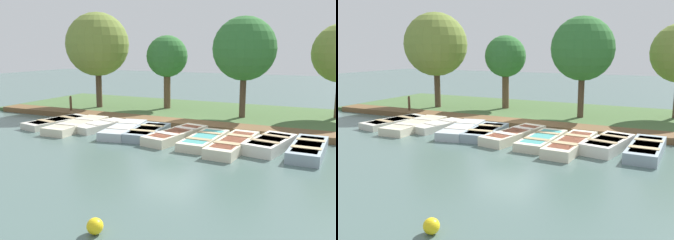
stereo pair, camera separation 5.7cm
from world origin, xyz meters
TOP-DOWN VIEW (x-y plane):
  - ground_plane at (0.00, 0.00)m, footprint 80.00×80.00m
  - shore_bank at (-5.00, 0.00)m, footprint 8.00×24.00m
  - dock_walkway at (-1.42, 0.00)m, footprint 1.27×22.64m
  - rowboat_0 at (0.93, -5.63)m, footprint 3.39×1.73m
  - rowboat_1 at (1.21, -4.16)m, footprint 3.62×1.32m
  - rowboat_2 at (0.79, -3.12)m, footprint 2.77×1.51m
  - rowboat_3 at (1.05, -1.70)m, footprint 3.36×1.61m
  - rowboat_4 at (1.06, -0.52)m, footprint 2.89×1.44m
  - rowboat_5 at (1.02, 0.82)m, footprint 3.51×1.65m
  - rowboat_6 at (1.25, 2.13)m, footprint 3.08×1.14m
  - rowboat_7 at (1.48, 3.36)m, footprint 3.58×1.19m
  - rowboat_8 at (0.96, 4.60)m, footprint 2.83×1.63m
  - rowboat_9 at (1.02, 5.94)m, footprint 3.16×1.16m
  - mooring_post_near at (-1.50, -6.80)m, footprint 0.13×0.13m
  - buoy at (9.02, 2.67)m, footprint 0.34×0.34m
  - park_tree_far_left at (-3.79, -6.53)m, footprint 3.72×3.72m
  - park_tree_left at (-5.22, -2.64)m, footprint 2.41×2.41m
  - park_tree_center at (-4.19, 2.18)m, footprint 3.22×3.22m

SIDE VIEW (x-z plane):
  - ground_plane at x=0.00m, z-range 0.00..0.00m
  - shore_bank at x=-5.00m, z-range 0.00..0.17m
  - dock_walkway at x=-1.42m, z-range 0.00..0.28m
  - rowboat_0 at x=0.93m, z-range 0.00..0.32m
  - rowboat_6 at x=1.25m, z-range 0.00..0.34m
  - buoy at x=9.02m, z-range 0.00..0.34m
  - rowboat_2 at x=0.79m, z-range 0.00..0.35m
  - rowboat_1 at x=1.21m, z-range 0.00..0.37m
  - rowboat_3 at x=1.05m, z-range 0.00..0.38m
  - rowboat_4 at x=1.06m, z-range 0.00..0.38m
  - rowboat_5 at x=1.02m, z-range 0.00..0.38m
  - rowboat_7 at x=1.48m, z-range 0.00..0.39m
  - rowboat_9 at x=1.02m, z-range 0.00..0.41m
  - rowboat_8 at x=0.96m, z-range 0.00..0.44m
  - mooring_post_near at x=-1.50m, z-range 0.00..1.10m
  - park_tree_left at x=-5.22m, z-range 0.96..5.40m
  - park_tree_center at x=-4.19m, z-range 1.02..6.30m
  - park_tree_far_left at x=-3.79m, z-range 1.01..6.80m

